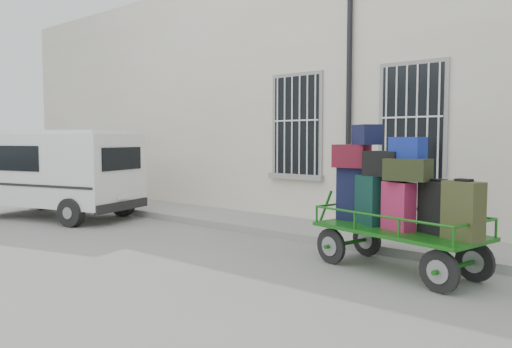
{
  "coord_description": "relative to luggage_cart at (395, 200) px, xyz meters",
  "views": [
    {
      "loc": [
        6.16,
        -6.3,
        1.94
      ],
      "look_at": [
        0.05,
        1.0,
        1.27
      ],
      "focal_mm": 35.0,
      "sensor_mm": 36.0,
      "label": 1
    }
  ],
  "objects": [
    {
      "name": "ground",
      "position": [
        -3.06,
        -0.57,
        -1.05
      ],
      "size": [
        80.0,
        80.0,
        0.0
      ],
      "primitive_type": "plane",
      "color": "slate",
      "rests_on": "ground"
    },
    {
      "name": "building",
      "position": [
        -3.06,
        4.93,
        1.94
      ],
      "size": [
        24.0,
        5.15,
        6.0
      ],
      "color": "beige",
      "rests_on": "ground"
    },
    {
      "name": "sidewalk",
      "position": [
        -3.06,
        1.63,
        -0.98
      ],
      "size": [
        24.0,
        1.7,
        0.15
      ],
      "primitive_type": "cube",
      "color": "gray",
      "rests_on": "ground"
    },
    {
      "name": "luggage_cart",
      "position": [
        0.0,
        0.0,
        0.0
      ],
      "size": [
        2.93,
        1.62,
        2.16
      ],
      "rotation": [
        0.0,
        0.0,
        -0.22
      ],
      "color": "black",
      "rests_on": "ground"
    },
    {
      "name": "van",
      "position": [
        -8.62,
        -0.64,
        0.18
      ],
      "size": [
        4.57,
        2.84,
        2.15
      ],
      "rotation": [
        0.0,
        0.0,
        0.27
      ],
      "color": "silver",
      "rests_on": "ground"
    }
  ]
}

